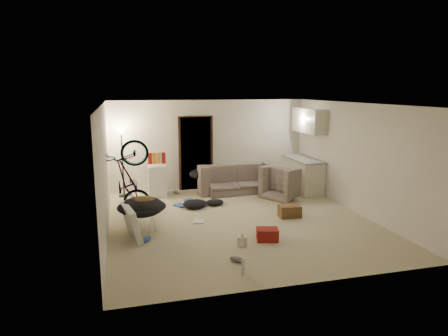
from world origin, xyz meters
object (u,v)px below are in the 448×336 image
object	(u,v)px
sofa	(233,180)
bicycle	(129,196)
floor_lamp	(122,148)
drink_case_a	(290,211)
juicer	(242,240)
kitchen_counter	(303,175)
armchair	(287,185)
mini_fridge	(157,181)
drink_case_b	(267,235)
tv_box	(131,222)
saucer_chair	(142,211)

from	to	relation	value
sofa	bicycle	xyz separation A→B (m)	(-2.85, -1.51, 0.16)
floor_lamp	drink_case_a	bearing A→B (deg)	-37.41
bicycle	floor_lamp	bearing A→B (deg)	6.73
juicer	kitchen_counter	bearing A→B (deg)	50.34
floor_lamp	juicer	distance (m)	4.67
kitchen_counter	bicycle	size ratio (longest dim) A/B	0.85
sofa	armchair	size ratio (longest dim) A/B	2.17
mini_fridge	drink_case_b	size ratio (longest dim) A/B	2.02
kitchen_counter	mini_fridge	xyz separation A→B (m)	(-3.96, 0.55, -0.04)
floor_lamp	drink_case_b	size ratio (longest dim) A/B	4.57
kitchen_counter	drink_case_a	xyz separation A→B (m)	(-1.29, -2.06, -0.31)
floor_lamp	kitchen_counter	xyz separation A→B (m)	(4.83, -0.65, -0.87)
bicycle	kitchen_counter	bearing A→B (deg)	-73.99
mini_fridge	drink_case_a	size ratio (longest dim) A/B	1.73
mini_fridge	drink_case_a	bearing A→B (deg)	-43.37
bicycle	drink_case_a	size ratio (longest dim) A/B	3.80
tv_box	juicer	world-z (taller)	tv_box
juicer	saucer_chair	bearing A→B (deg)	143.54
saucer_chair	tv_box	size ratio (longest dim) A/B	1.03
bicycle	mini_fridge	distance (m)	1.78
kitchen_counter	drink_case_b	bearing A→B (deg)	-124.90
drink_case_a	bicycle	bearing A→B (deg)	168.48
saucer_chair	drink_case_a	size ratio (longest dim) A/B	2.09
saucer_chair	drink_case_a	xyz separation A→B (m)	(3.22, 0.06, -0.27)
tv_box	drink_case_b	size ratio (longest dim) A/B	2.38
armchair	tv_box	world-z (taller)	tv_box
drink_case_b	juicer	xyz separation A→B (m)	(-0.54, -0.13, -0.01)
tv_box	juicer	bearing A→B (deg)	-35.66
kitchen_counter	sofa	world-z (taller)	kitchen_counter
saucer_chair	juicer	size ratio (longest dim) A/B	3.80
drink_case_a	juicer	distance (m)	2.01
floor_lamp	armchair	world-z (taller)	floor_lamp
sofa	armchair	world-z (taller)	armchair
floor_lamp	drink_case_b	distance (m)	4.82
juicer	tv_box	bearing A→B (deg)	154.93
saucer_chair	tv_box	xyz separation A→B (m)	(-0.22, -0.36, -0.10)
sofa	kitchen_counter	bearing A→B (deg)	163.75
mini_fridge	tv_box	bearing A→B (deg)	-103.28
kitchen_counter	bicycle	xyz separation A→B (m)	(-4.73, -1.06, 0.02)
drink_case_b	juicer	distance (m)	0.55
kitchen_counter	saucer_chair	distance (m)	4.98
sofa	tv_box	xyz separation A→B (m)	(-2.85, -2.93, 0.01)
armchair	mini_fridge	world-z (taller)	mini_fridge
tv_box	drink_case_a	world-z (taller)	tv_box
kitchen_counter	juicer	size ratio (longest dim) A/B	5.91
sofa	drink_case_a	distance (m)	2.58
sofa	floor_lamp	bearing A→B (deg)	-6.65
armchair	drink_case_a	bearing A→B (deg)	129.23
sofa	bicycle	size ratio (longest dim) A/B	1.17
bicycle	drink_case_a	xyz separation A→B (m)	(3.44, -1.00, -0.33)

